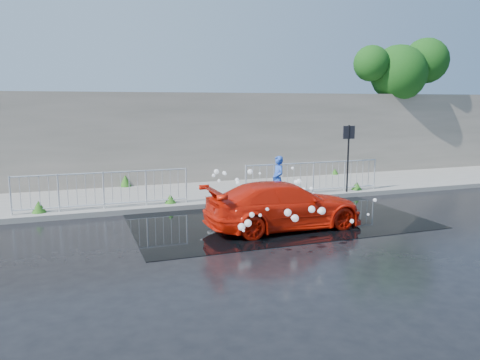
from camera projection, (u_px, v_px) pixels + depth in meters
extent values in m
plane|color=black|center=(272.00, 229.00, 12.18)|extent=(90.00, 90.00, 0.00)
cube|color=slate|center=(217.00, 192.00, 16.81)|extent=(30.00, 4.00, 0.15)
cube|color=slate|center=(235.00, 203.00, 14.95)|extent=(30.00, 0.25, 0.16)
cube|color=#6D675B|center=(200.00, 137.00, 18.56)|extent=(30.00, 0.60, 3.50)
cube|color=black|center=(274.00, 219.00, 13.27)|extent=(8.00, 5.00, 0.01)
cylinder|color=black|center=(348.00, 161.00, 16.25)|extent=(0.06, 0.06, 2.50)
cube|color=black|center=(349.00, 132.00, 16.09)|extent=(0.45, 0.04, 0.45)
cylinder|color=#332114|center=(394.00, 119.00, 22.72)|extent=(0.36, 0.36, 5.00)
sphere|color=#0D360F|center=(399.00, 73.00, 21.46)|extent=(2.58, 2.58, 2.58)
sphere|color=#0D360F|center=(426.00, 61.00, 21.87)|extent=(2.11, 2.11, 2.11)
sphere|color=#0D360F|center=(371.00, 63.00, 20.90)|extent=(1.61, 1.61, 1.61)
cylinder|color=silver|center=(10.00, 196.00, 13.01)|extent=(0.05, 0.05, 1.10)
cylinder|color=silver|center=(186.00, 185.00, 14.68)|extent=(0.05, 0.05, 1.10)
cylinder|color=silver|center=(103.00, 173.00, 13.76)|extent=(5.00, 0.04, 0.04)
cylinder|color=silver|center=(104.00, 204.00, 13.91)|extent=(5.00, 0.04, 0.04)
cylinder|color=silver|center=(246.00, 182.00, 15.34)|extent=(0.05, 0.05, 1.10)
cylinder|color=silver|center=(374.00, 174.00, 17.01)|extent=(0.05, 0.05, 1.10)
cylinder|color=silver|center=(314.00, 163.00, 16.09)|extent=(5.00, 0.04, 0.04)
cylinder|color=silver|center=(313.00, 190.00, 16.24)|extent=(5.00, 0.04, 0.04)
cone|color=#235316|center=(39.00, 207.00, 13.35)|extent=(0.40, 0.40, 0.34)
cone|color=#235316|center=(170.00, 199.00, 14.62)|extent=(0.36, 0.36, 0.28)
cone|color=#235316|center=(265.00, 191.00, 15.68)|extent=(0.44, 0.44, 0.37)
cone|color=#235316|center=(357.00, 186.00, 16.89)|extent=(0.38, 0.38, 0.30)
cone|color=#235316|center=(125.00, 181.00, 17.53)|extent=(0.42, 0.42, 0.44)
cone|color=#235316|center=(335.00, 171.00, 20.54)|extent=(0.34, 0.34, 0.25)
sphere|color=white|center=(237.00, 180.00, 14.20)|extent=(0.12, 0.12, 0.12)
sphere|color=white|center=(221.00, 211.00, 12.62)|extent=(0.11, 0.11, 0.11)
sphere|color=white|center=(269.00, 203.00, 13.29)|extent=(0.11, 0.11, 0.11)
sphere|color=white|center=(217.00, 193.00, 13.52)|extent=(0.17, 0.17, 0.17)
sphere|color=white|center=(229.00, 204.00, 13.12)|extent=(0.12, 0.12, 0.12)
sphere|color=white|center=(225.00, 174.00, 14.76)|extent=(0.10, 0.10, 0.10)
sphere|color=white|center=(254.00, 186.00, 14.37)|extent=(0.09, 0.09, 0.09)
sphere|color=white|center=(209.00, 213.00, 12.75)|extent=(0.11, 0.11, 0.11)
sphere|color=white|center=(242.00, 219.00, 12.71)|extent=(0.12, 0.12, 0.12)
sphere|color=white|center=(250.00, 172.00, 14.91)|extent=(0.17, 0.17, 0.17)
sphere|color=white|center=(299.00, 207.00, 13.41)|extent=(0.15, 0.15, 0.15)
sphere|color=white|center=(272.00, 185.00, 14.40)|extent=(0.09, 0.09, 0.09)
sphere|color=white|center=(293.00, 168.00, 15.69)|extent=(0.10, 0.10, 0.10)
sphere|color=white|center=(213.00, 202.00, 13.22)|extent=(0.13, 0.13, 0.13)
sphere|color=white|center=(215.00, 196.00, 13.43)|extent=(0.14, 0.14, 0.14)
sphere|color=white|center=(311.00, 189.00, 14.39)|extent=(0.11, 0.11, 0.11)
sphere|color=white|center=(288.00, 193.00, 13.94)|extent=(0.10, 0.10, 0.10)
sphere|color=white|center=(260.00, 187.00, 13.87)|extent=(0.10, 0.10, 0.10)
sphere|color=white|center=(219.00, 181.00, 14.06)|extent=(0.10, 0.10, 0.10)
sphere|color=white|center=(313.00, 194.00, 14.20)|extent=(0.11, 0.11, 0.11)
sphere|color=white|center=(238.00, 183.00, 14.10)|extent=(0.13, 0.13, 0.13)
sphere|color=white|center=(209.00, 189.00, 13.79)|extent=(0.12, 0.12, 0.12)
sphere|color=white|center=(274.00, 211.00, 13.30)|extent=(0.06, 0.06, 0.06)
sphere|color=white|center=(216.00, 172.00, 14.72)|extent=(0.17, 0.17, 0.17)
sphere|color=white|center=(283.00, 208.00, 13.27)|extent=(0.18, 0.18, 0.18)
sphere|color=white|center=(217.00, 196.00, 13.45)|extent=(0.12, 0.12, 0.12)
sphere|color=white|center=(284.00, 192.00, 13.90)|extent=(0.08, 0.08, 0.08)
sphere|color=white|center=(296.00, 182.00, 14.44)|extent=(0.15, 0.15, 0.15)
sphere|color=white|center=(263.00, 193.00, 13.96)|extent=(0.10, 0.10, 0.10)
sphere|color=white|center=(253.00, 193.00, 13.52)|extent=(0.10, 0.10, 0.10)
sphere|color=white|center=(250.00, 193.00, 13.83)|extent=(0.06, 0.06, 0.06)
sphere|color=white|center=(301.00, 194.00, 13.93)|extent=(0.15, 0.15, 0.15)
sphere|color=white|center=(278.00, 191.00, 14.19)|extent=(0.11, 0.11, 0.11)
sphere|color=white|center=(218.00, 200.00, 13.30)|extent=(0.09, 0.09, 0.09)
sphere|color=white|center=(253.00, 196.00, 13.39)|extent=(0.07, 0.07, 0.07)
sphere|color=white|center=(224.00, 173.00, 15.02)|extent=(0.13, 0.13, 0.13)
sphere|color=white|center=(214.00, 175.00, 14.48)|extent=(0.11, 0.11, 0.11)
sphere|color=white|center=(281.00, 175.00, 15.23)|extent=(0.17, 0.17, 0.17)
sphere|color=white|center=(271.00, 191.00, 13.92)|extent=(0.16, 0.16, 0.16)
sphere|color=white|center=(304.00, 190.00, 14.19)|extent=(0.12, 0.12, 0.12)
sphere|color=white|center=(260.00, 173.00, 15.39)|extent=(0.08, 0.08, 0.08)
sphere|color=white|center=(307.00, 205.00, 13.56)|extent=(0.13, 0.13, 0.13)
sphere|color=white|center=(258.00, 193.00, 13.69)|extent=(0.16, 0.16, 0.16)
sphere|color=white|center=(201.00, 187.00, 13.70)|extent=(0.07, 0.07, 0.07)
sphere|color=white|center=(269.00, 192.00, 14.12)|extent=(0.07, 0.07, 0.07)
sphere|color=white|center=(246.00, 191.00, 13.67)|extent=(0.12, 0.12, 0.12)
sphere|color=white|center=(299.00, 182.00, 14.93)|extent=(0.17, 0.17, 0.17)
sphere|color=white|center=(288.00, 202.00, 13.74)|extent=(0.15, 0.15, 0.15)
sphere|color=white|center=(263.00, 207.00, 13.38)|extent=(0.08, 0.08, 0.08)
sphere|color=white|center=(322.00, 211.00, 10.59)|extent=(0.17, 0.17, 0.17)
sphere|color=white|center=(295.00, 218.00, 11.00)|extent=(0.18, 0.18, 0.18)
sphere|color=white|center=(312.00, 209.00, 10.30)|extent=(0.16, 0.16, 0.16)
sphere|color=white|center=(375.00, 200.00, 10.64)|extent=(0.08, 0.08, 0.08)
sphere|color=white|center=(293.00, 218.00, 10.34)|extent=(0.10, 0.10, 0.10)
sphere|color=white|center=(243.00, 231.00, 10.47)|extent=(0.06, 0.06, 0.06)
sphere|color=white|center=(368.00, 214.00, 11.56)|extent=(0.06, 0.06, 0.06)
sphere|color=white|center=(260.00, 215.00, 9.63)|extent=(0.07, 0.07, 0.07)
sphere|color=white|center=(352.00, 221.00, 11.42)|extent=(0.10, 0.10, 0.10)
sphere|color=white|center=(288.00, 213.00, 10.02)|extent=(0.16, 0.16, 0.16)
sphere|color=white|center=(267.00, 209.00, 9.53)|extent=(0.07, 0.07, 0.07)
sphere|color=white|center=(320.00, 211.00, 10.60)|extent=(0.10, 0.10, 0.10)
sphere|color=white|center=(252.00, 215.00, 9.81)|extent=(0.11, 0.11, 0.11)
sphere|color=white|center=(248.00, 223.00, 10.85)|extent=(0.18, 0.18, 0.18)
sphere|color=white|center=(242.00, 227.00, 10.64)|extent=(0.17, 0.17, 0.17)
imported|color=red|center=(284.00, 205.00, 12.20)|extent=(4.26, 1.83, 1.22)
imported|color=#244CB6|center=(278.00, 179.00, 15.34)|extent=(0.39, 0.57, 1.54)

